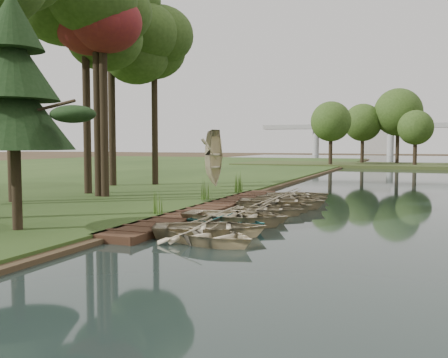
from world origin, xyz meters
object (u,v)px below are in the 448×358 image
(boardwalk, at_px, (211,209))
(rowboat_2, at_px, (227,220))
(rowboat_0, at_px, (209,233))
(pine_tree, at_px, (14,86))
(rowboat_1, at_px, (210,226))
(stored_rowboat, at_px, (215,181))

(boardwalk, xyz_separation_m, rowboat_2, (2.33, -4.03, 0.21))
(boardwalk, distance_m, rowboat_2, 4.66)
(rowboat_2, bearing_deg, rowboat_0, -163.41)
(boardwalk, xyz_separation_m, pine_tree, (-3.49, -8.09, 4.81))
(pine_tree, bearing_deg, rowboat_2, 34.94)
(boardwalk, height_order, rowboat_1, rowboat_1)
(rowboat_1, height_order, pine_tree, pine_tree)
(boardwalk, relative_size, rowboat_1, 4.30)
(rowboat_0, bearing_deg, rowboat_1, 38.21)
(rowboat_1, distance_m, pine_tree, 7.78)
(rowboat_0, relative_size, rowboat_1, 0.88)
(rowboat_0, relative_size, pine_tree, 0.42)
(rowboat_0, distance_m, pine_tree, 7.88)
(boardwalk, xyz_separation_m, rowboat_1, (2.44, -5.86, 0.29))
(boardwalk, xyz_separation_m, stored_rowboat, (-3.75, 9.53, 0.54))
(stored_rowboat, bearing_deg, pine_tree, -173.87)
(rowboat_2, relative_size, stored_rowboat, 0.80)
(rowboat_0, height_order, stored_rowboat, stored_rowboat)
(rowboat_1, bearing_deg, rowboat_2, -18.50)
(pine_tree, bearing_deg, boardwalk, 66.71)
(stored_rowboat, height_order, pine_tree, pine_tree)
(boardwalk, relative_size, pine_tree, 2.07)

